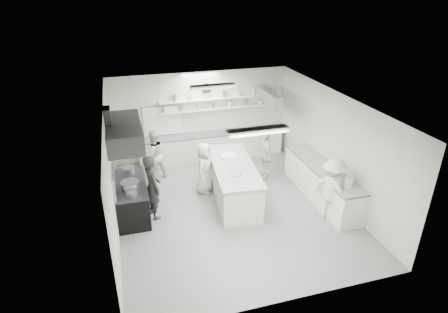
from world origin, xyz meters
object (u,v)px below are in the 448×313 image
object	(u,v)px
back_counter	(212,146)
cook_stove	(152,187)
stove	(132,200)
prep_island	(233,182)
cook_back	(154,155)
right_counter	(322,183)

from	to	relation	value
back_counter	cook_stove	xyz separation A→B (m)	(-2.35, -3.04, 0.42)
stove	back_counter	xyz separation A→B (m)	(2.90, 2.80, 0.01)
stove	back_counter	bearing A→B (deg)	43.99
prep_island	cook_stove	world-z (taller)	cook_stove
cook_stove	cook_back	world-z (taller)	cook_stove
prep_island	cook_back	world-z (taller)	cook_back
stove	prep_island	bearing A→B (deg)	0.47
back_counter	right_counter	distance (m)	4.13
stove	back_counter	size ratio (longest dim) A/B	0.36
stove	prep_island	world-z (taller)	prep_island
back_counter	cook_back	xyz separation A→B (m)	(-2.08, -0.90, 0.33)
stove	back_counter	distance (m)	4.03
prep_island	stove	bearing A→B (deg)	-173.65
right_counter	cook_back	size ratio (longest dim) A/B	2.08
right_counter	prep_island	xyz separation A→B (m)	(-2.44, 0.62, 0.05)
right_counter	prep_island	bearing A→B (deg)	165.67
prep_island	cook_back	size ratio (longest dim) A/B	1.76
stove	cook_stove	size ratio (longest dim) A/B	1.02
right_counter	cook_stove	size ratio (longest dim) A/B	1.87
back_counter	cook_stove	bearing A→B (deg)	-127.76
right_counter	cook_stove	xyz separation A→B (m)	(-4.70, 0.36, 0.41)
cook_stove	cook_back	bearing A→B (deg)	-21.16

